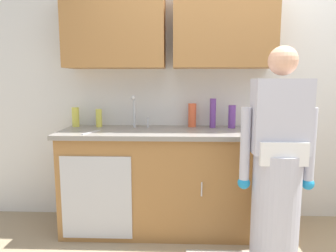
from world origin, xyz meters
TOP-DOWN VIEW (x-y plane):
  - kitchen_wall_with_uppers at (-0.14, 0.99)m, footprint 4.80×0.44m
  - counter_cabinet at (-0.55, 0.70)m, footprint 1.90×0.62m
  - countertop at (-0.55, 0.70)m, footprint 1.96×0.66m
  - sink at (-0.84, 0.71)m, footprint 0.50×0.36m
  - person_at_sink at (0.25, 0.09)m, footprint 0.55×0.34m
  - bottle_water_short at (-0.13, 0.87)m, footprint 0.06×0.06m
  - bottle_dish_liquid at (-0.33, 0.92)m, footprint 0.08×0.08m
  - bottle_water_tall at (-1.47, 0.89)m, footprint 0.07×0.07m
  - bottle_soap at (0.05, 0.85)m, footprint 0.07×0.07m
  - bottle_cleaner_spray at (-1.23, 0.88)m, footprint 0.06×0.06m
  - cup_by_sink at (0.37, 0.60)m, footprint 0.08×0.08m
  - knife_on_counter at (-1.22, 0.55)m, footprint 0.11×0.23m

SIDE VIEW (x-z plane):
  - counter_cabinet at x=-0.55m, z-range 0.00..0.90m
  - person_at_sink at x=0.25m, z-range -0.12..1.50m
  - countertop at x=-0.55m, z-range 0.90..0.94m
  - sink at x=-0.84m, z-range 0.75..1.10m
  - knife_on_counter at x=-1.22m, z-range 0.94..0.95m
  - cup_by_sink at x=0.37m, z-range 0.94..1.04m
  - bottle_cleaner_spray at x=-1.23m, z-range 0.94..1.11m
  - bottle_water_tall at x=-1.47m, z-range 0.94..1.13m
  - bottle_soap at x=0.05m, z-range 0.94..1.16m
  - bottle_dish_liquid at x=-0.33m, z-range 0.94..1.17m
  - bottle_water_short at x=-0.13m, z-range 0.94..1.22m
  - kitchen_wall_with_uppers at x=-0.14m, z-range 0.13..2.83m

